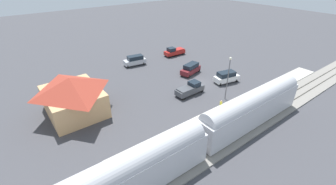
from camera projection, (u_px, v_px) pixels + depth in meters
The scene contains 11 objects.
ground_plane at pixel (197, 83), 44.42m from camera, with size 200.00×200.00×0.00m, color #424247.
railway_track at pixel (261, 116), 34.63m from camera, with size 4.80×70.00×0.30m.
platform at pixel (239, 104), 37.39m from camera, with size 3.20×46.00×0.30m.
station_building at pixel (73, 95), 34.14m from camera, with size 10.11×8.39×5.94m.
pedestrian_on_platform at pixel (221, 104), 35.20m from camera, with size 0.36×0.36×1.71m.
suv_maroon at pixel (191, 69), 47.65m from camera, with size 3.10×5.23×2.22m.
pickup_red at pixel (174, 51), 57.53m from camera, with size 2.21×5.49×2.14m.
suv_silver at pixel (135, 60), 51.85m from camera, with size 2.64×5.13×2.22m.
pickup_charcoal at pixel (190, 89), 40.21m from camera, with size 2.05×5.43×2.14m.
suv_white at pixel (226, 77), 44.19m from camera, with size 2.94×5.20×2.22m.
light_pole_near_platform at pixel (228, 73), 36.96m from camera, with size 0.44×0.44×7.52m.
Camera 1 is at (-28.24, 28.41, 20.11)m, focal length 24.40 mm.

